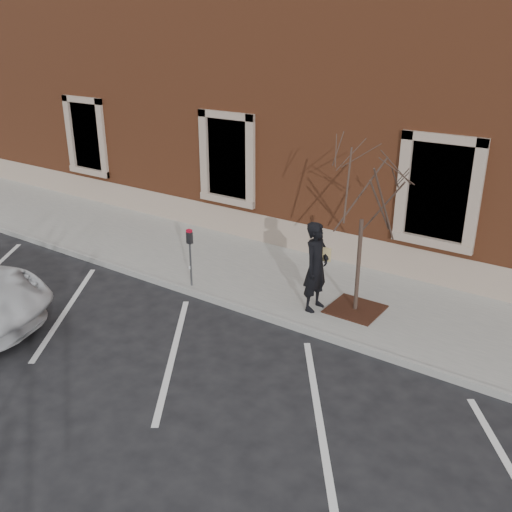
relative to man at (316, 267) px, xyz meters
The scene contains 9 objects.
ground 1.99m from the man, 152.06° to the right, with size 120.00×120.00×0.00m, color #28282B.
sidewalk_near 2.05m from the man, 145.72° to the left, with size 40.00×3.50×0.15m, color #AFADA5.
curb_near 1.97m from the man, 150.54° to the right, with size 40.00×0.12×0.15m, color #9E9E99.
parking_stripes 3.49m from the man, 115.96° to the right, with size 28.00×4.40×0.01m, color silver, non-canonical shape.
building_civic 7.67m from the man, 101.70° to the left, with size 40.00×8.62×8.00m.
man is the anchor object (origin of this frame).
parking_meter 3.04m from the man, 167.81° to the right, with size 0.13×0.10×1.40m.
tree_grate 1.31m from the man, 30.60° to the left, with size 1.10×1.10×0.03m, color #432115.
sapling 1.86m from the man, 30.60° to the left, with size 2.25×2.25×3.75m.
Camera 1 is at (6.75, -9.06, 5.91)m, focal length 40.00 mm.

